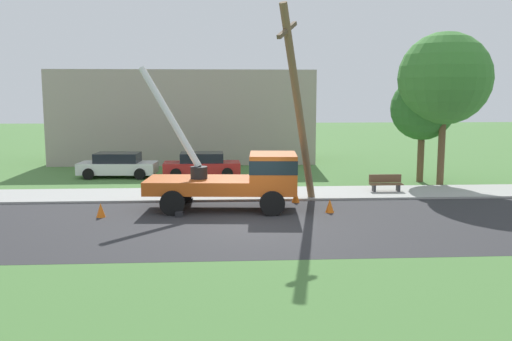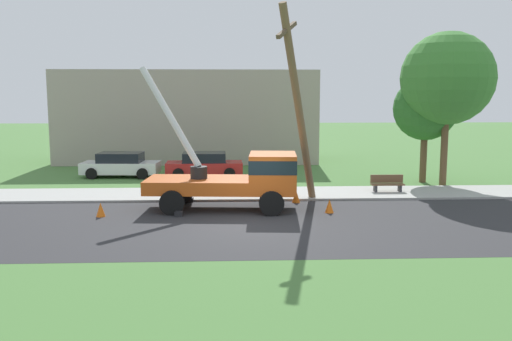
% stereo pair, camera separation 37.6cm
% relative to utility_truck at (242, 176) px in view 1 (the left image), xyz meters
% --- Properties ---
extents(ground_plane, '(120.00, 120.00, 0.00)m').
position_rel_utility_truck_xyz_m(ground_plane, '(0.25, 9.22, -1.41)').
color(ground_plane, '#477538').
extents(road_asphalt, '(80.00, 8.86, 0.01)m').
position_rel_utility_truck_xyz_m(road_asphalt, '(0.25, -2.78, -1.40)').
color(road_asphalt, '#2B2B2D').
rests_on(road_asphalt, ground).
extents(sidewalk_strip, '(80.00, 3.30, 0.10)m').
position_rel_utility_truck_xyz_m(sidewalk_strip, '(0.25, 3.30, -1.36)').
color(sidewalk_strip, '#9E9E99').
rests_on(sidewalk_strip, ground).
extents(utility_truck, '(6.74, 3.25, 5.98)m').
position_rel_utility_truck_xyz_m(utility_truck, '(0.00, 0.00, 0.00)').
color(utility_truck, '#C65119').
rests_on(utility_truck, ground).
extents(leaning_utility_pole, '(2.23, 3.70, 8.40)m').
position_rel_utility_truck_xyz_m(leaning_utility_pole, '(2.41, 0.52, 2.88)').
color(leaning_utility_pole, brown).
rests_on(leaning_utility_pole, ground).
extents(traffic_cone_ahead, '(0.36, 0.36, 0.56)m').
position_rel_utility_truck_xyz_m(traffic_cone_ahead, '(3.55, -0.86, -1.13)').
color(traffic_cone_ahead, orange).
rests_on(traffic_cone_ahead, ground).
extents(traffic_cone_behind, '(0.36, 0.36, 0.56)m').
position_rel_utility_truck_xyz_m(traffic_cone_behind, '(-5.58, -1.17, -1.13)').
color(traffic_cone_behind, orange).
rests_on(traffic_cone_behind, ground).
extents(traffic_cone_curbside, '(0.36, 0.36, 0.56)m').
position_rel_utility_truck_xyz_m(traffic_cone_curbside, '(2.44, 1.29, -1.13)').
color(traffic_cone_curbside, orange).
rests_on(traffic_cone_curbside, ground).
extents(parked_sedan_white, '(4.51, 2.20, 1.42)m').
position_rel_utility_truck_xyz_m(parked_sedan_white, '(-6.85, 9.37, -0.70)').
color(parked_sedan_white, silver).
rests_on(parked_sedan_white, ground).
extents(parked_sedan_red, '(4.43, 2.08, 1.42)m').
position_rel_utility_truck_xyz_m(parked_sedan_red, '(-1.99, 9.19, -0.70)').
color(parked_sedan_red, '#B21E1E').
rests_on(parked_sedan_red, ground).
extents(park_bench, '(1.60, 0.45, 0.90)m').
position_rel_utility_truck_xyz_m(park_bench, '(7.14, 3.37, -0.95)').
color(park_bench, brown).
rests_on(park_bench, ground).
extents(roadside_tree_near, '(4.77, 4.77, 7.98)m').
position_rel_utility_truck_xyz_m(roadside_tree_near, '(10.69, 5.46, 4.16)').
color(roadside_tree_near, brown).
rests_on(roadside_tree_near, ground).
extents(roadside_tree_far, '(3.43, 3.43, 5.73)m').
position_rel_utility_truck_xyz_m(roadside_tree_far, '(10.05, 6.69, 2.59)').
color(roadside_tree_far, brown).
rests_on(roadside_tree_far, ground).
extents(lowrise_building_backdrop, '(18.00, 6.00, 6.40)m').
position_rel_utility_truck_xyz_m(lowrise_building_backdrop, '(-3.47, 17.24, 1.79)').
color(lowrise_building_backdrop, '#A5998C').
rests_on(lowrise_building_backdrop, ground).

